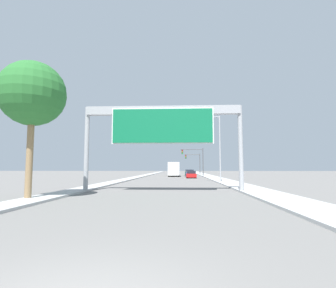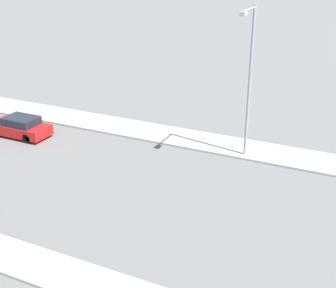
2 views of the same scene
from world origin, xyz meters
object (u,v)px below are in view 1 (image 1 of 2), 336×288
(traffic_light_near_intersection, at_px, (196,157))
(palm_tree_foreground, at_px, (33,94))
(sign_gantry, at_px, (162,123))
(car_mid_center, at_px, (189,173))
(traffic_light_mid_block, at_px, (195,160))
(street_lamp_right, at_px, (218,143))
(truck_box_primary, at_px, (174,169))
(car_mid_left, at_px, (191,175))
(car_far_right, at_px, (190,173))

(traffic_light_near_intersection, relative_size, palm_tree_foreground, 0.75)
(sign_gantry, relative_size, car_mid_center, 2.97)
(traffic_light_mid_block, height_order, palm_tree_foreground, palm_tree_foreground)
(car_mid_center, bearing_deg, street_lamp_right, -84.40)
(truck_box_primary, xyz_separation_m, palm_tree_foreground, (-7.91, -43.77, 5.04))
(car_mid_center, relative_size, car_mid_left, 1.05)
(car_mid_center, distance_m, truck_box_primary, 8.20)
(car_mid_left, xyz_separation_m, palm_tree_foreground, (-11.41, -34.62, 6.00))
(traffic_light_near_intersection, bearing_deg, car_mid_left, -97.92)
(car_far_right, relative_size, car_mid_center, 1.04)
(car_mid_left, bearing_deg, truck_box_primary, 110.93)
(car_mid_center, xyz_separation_m, traffic_light_near_intersection, (1.56, -5.28, 3.77))
(palm_tree_foreground, bearing_deg, car_mid_left, 71.76)
(truck_box_primary, bearing_deg, sign_gantry, -90.00)
(palm_tree_foreground, distance_m, street_lamp_right, 24.58)
(truck_box_primary, bearing_deg, street_lamp_right, -74.66)
(car_mid_center, height_order, palm_tree_foreground, palm_tree_foreground)
(sign_gantry, xyz_separation_m, car_mid_left, (3.50, 28.91, -5.05))
(sign_gantry, bearing_deg, car_mid_left, 83.10)
(traffic_light_mid_block, bearing_deg, car_far_right, -97.37)
(car_far_right, height_order, traffic_light_near_intersection, traffic_light_near_intersection)
(car_far_right, height_order, truck_box_primary, truck_box_primary)
(truck_box_primary, relative_size, traffic_light_mid_block, 1.41)
(traffic_light_near_intersection, bearing_deg, palm_tree_foreground, -105.80)
(car_mid_center, xyz_separation_m, truck_box_primary, (-3.50, -7.36, 0.91))
(car_far_right, bearing_deg, car_mid_left, -90.00)
(car_far_right, distance_m, street_lamp_right, 22.33)
(car_far_right, relative_size, street_lamp_right, 0.51)
(truck_box_primary, bearing_deg, car_mid_left, -69.07)
(street_lamp_right, bearing_deg, traffic_light_mid_block, 91.92)
(palm_tree_foreground, xyz_separation_m, street_lamp_right, (14.48, 19.82, -1.35))
(truck_box_primary, distance_m, traffic_light_near_intersection, 6.18)
(sign_gantry, bearing_deg, traffic_light_near_intersection, 82.81)
(car_mid_center, xyz_separation_m, traffic_light_mid_block, (1.86, 4.72, 3.23))
(sign_gantry, relative_size, street_lamp_right, 1.47)
(sign_gantry, bearing_deg, truck_box_primary, 90.00)
(car_mid_left, height_order, traffic_light_mid_block, traffic_light_mid_block)
(traffic_light_mid_block, xyz_separation_m, palm_tree_foreground, (-13.27, -55.85, 2.72))
(car_far_right, relative_size, car_mid_left, 1.09)
(car_mid_left, bearing_deg, traffic_light_mid_block, 84.99)
(car_far_right, xyz_separation_m, traffic_light_near_intersection, (1.56, 4.39, 3.75))
(traffic_light_mid_block, xyz_separation_m, street_lamp_right, (1.21, -36.03, 1.37))
(car_mid_center, bearing_deg, car_mid_left, -90.00)
(car_mid_left, xyz_separation_m, traffic_light_mid_block, (1.86, 21.23, 3.28))
(car_far_right, xyz_separation_m, street_lamp_right, (3.07, -21.64, 4.58))
(car_mid_left, xyz_separation_m, street_lamp_right, (3.07, -14.80, 4.65))
(traffic_light_near_intersection, relative_size, street_lamp_right, 0.72)
(truck_box_primary, height_order, traffic_light_near_intersection, traffic_light_near_intersection)
(palm_tree_foreground, relative_size, street_lamp_right, 0.97)
(car_mid_left, bearing_deg, traffic_light_near_intersection, 82.08)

